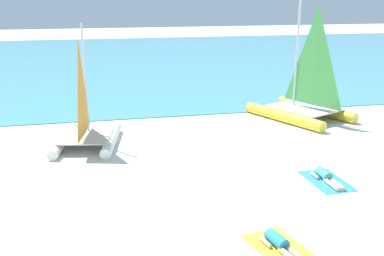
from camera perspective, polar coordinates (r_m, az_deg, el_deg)
ground_plane at (r=21.04m, az=-3.06°, el=0.77°), size 120.00×120.00×0.00m
ocean_water at (r=41.30m, az=-7.97°, el=8.49°), size 120.00×40.00×0.05m
sailboat_yellow at (r=22.03m, az=13.79°, el=3.36°), size 4.44×5.24×5.83m
sailboat_white at (r=18.03m, az=-13.15°, el=-0.07°), size 2.87×3.92×4.67m
towel_left at (r=11.11m, az=11.18°, el=-14.74°), size 1.49×2.09×0.01m
sunbather_left at (r=11.09m, az=11.00°, el=-14.03°), size 0.73×1.56×0.30m
towel_right at (r=15.12m, az=16.51°, el=-6.38°), size 1.14×1.92×0.01m
sunbather_right at (r=15.12m, az=16.43°, el=-5.85°), size 0.55×1.56×0.30m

